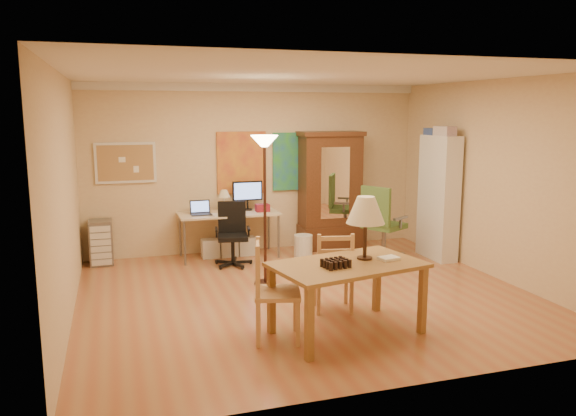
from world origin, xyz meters
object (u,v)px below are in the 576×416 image
object	(u,v)px
computer_desk	(230,230)
office_chair_black	(233,249)
bookshelf	(439,198)
office_chair_green	(382,240)
armoire	(330,198)
dining_table	(354,248)

from	to	relation	value
computer_desk	office_chair_black	bearing A→B (deg)	-97.77
computer_desk	bookshelf	distance (m)	3.28
office_chair_green	armoire	xyz separation A→B (m)	(-0.47, 1.01, 0.54)
dining_table	office_chair_green	distance (m)	3.00
office_chair_black	bookshelf	distance (m)	3.26
office_chair_green	computer_desk	bearing A→B (deg)	157.02
office_chair_black	office_chair_green	world-z (taller)	office_chair_green
computer_desk	office_chair_green	xyz separation A→B (m)	(2.19, -0.93, -0.12)
armoire	office_chair_black	bearing A→B (deg)	-161.13
office_chair_black	office_chair_green	xyz separation A→B (m)	(2.26, -0.40, 0.06)
office_chair_green	bookshelf	world-z (taller)	bookshelf
dining_table	armoire	size ratio (longest dim) A/B	0.85
dining_table	bookshelf	distance (m)	3.41
computer_desk	bookshelf	world-z (taller)	bookshelf
dining_table	armoire	bearing A→B (deg)	72.34
computer_desk	office_chair_green	bearing A→B (deg)	-22.98
computer_desk	office_chair_black	xyz separation A→B (m)	(-0.07, -0.53, -0.18)
dining_table	office_chair_black	world-z (taller)	dining_table
office_chair_black	bookshelf	xyz separation A→B (m)	(3.14, -0.52, 0.70)
dining_table	office_chair_green	world-z (taller)	dining_table
dining_table	armoire	xyz separation A→B (m)	(1.11, 3.49, -0.05)
dining_table	bookshelf	bearing A→B (deg)	43.72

